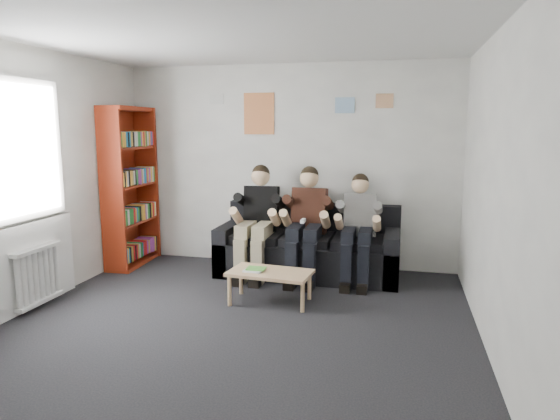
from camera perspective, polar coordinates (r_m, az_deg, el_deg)
name	(u,v)px	position (r m, az deg, el deg)	size (l,w,h in m)	color
room_shell	(225,188)	(4.37, -6.35, 2.47)	(5.00, 5.00, 5.00)	black
sofa	(309,250)	(6.44, 3.33, -4.57)	(2.27, 0.93, 0.88)	black
bookshelf	(131,187)	(7.05, -16.66, 2.53)	(0.32, 0.96, 2.14)	maroon
coffee_table	(270,275)	(5.39, -1.13, -7.44)	(0.87, 0.48, 0.35)	#DBB57E
game_cases	(255,269)	(5.40, -2.91, -6.81)	(0.22, 0.18, 0.03)	silver
person_left	(257,222)	(6.30, -2.65, -1.35)	(0.43, 0.92, 1.40)	black
person_middle	(306,224)	(6.15, 3.02, -1.63)	(0.43, 0.92, 1.39)	#4B2519
person_right	(358,229)	(6.08, 8.89, -2.15)	(0.39, 0.84, 1.32)	silver
radiator	(38,275)	(5.82, -25.91, -6.72)	(0.10, 0.64, 0.60)	white
window	(27,211)	(5.72, -26.97, -0.09)	(0.05, 1.30, 2.36)	white
poster_large	(259,114)	(6.83, -2.42, 10.94)	(0.42, 0.01, 0.55)	#DEBB4E
poster_blue	(345,105)	(6.61, 7.41, 11.78)	(0.25, 0.01, 0.20)	#3D8ED0
poster_pink	(385,101)	(6.57, 11.86, 12.11)	(0.22, 0.01, 0.18)	#B4387F
poster_sign	(217,99)	(7.03, -7.25, 12.47)	(0.20, 0.01, 0.14)	silver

